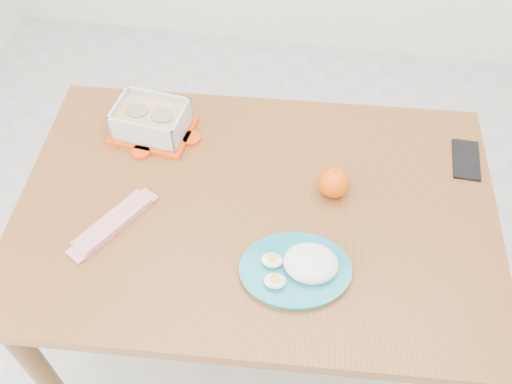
# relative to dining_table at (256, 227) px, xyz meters

# --- Properties ---
(ground) EXTENTS (3.50, 3.50, 0.00)m
(ground) POSITION_rel_dining_table_xyz_m (0.12, -0.04, -0.66)
(ground) COLOR #B7B7B2
(ground) RESTS_ON ground
(dining_table) EXTENTS (1.31, 0.91, 0.75)m
(dining_table) POSITION_rel_dining_table_xyz_m (0.00, 0.00, 0.00)
(dining_table) COLOR brown
(dining_table) RESTS_ON ground
(food_container) EXTENTS (0.24, 0.20, 0.10)m
(food_container) POSITION_rel_dining_table_xyz_m (-0.34, 0.22, 0.14)
(food_container) COLOR #EA3B07
(food_container) RESTS_ON dining_table
(orange_fruit) EXTENTS (0.08, 0.08, 0.08)m
(orange_fruit) POSITION_rel_dining_table_xyz_m (0.19, 0.08, 0.13)
(orange_fruit) COLOR #E65304
(orange_fruit) RESTS_ON dining_table
(rice_plate) EXTENTS (0.31, 0.31, 0.07)m
(rice_plate) POSITION_rel_dining_table_xyz_m (0.14, -0.18, 0.12)
(rice_plate) COLOR #187687
(rice_plate) RESTS_ON dining_table
(candy_bar) EXTENTS (0.16, 0.22, 0.02)m
(candy_bar) POSITION_rel_dining_table_xyz_m (-0.35, -0.12, 0.10)
(candy_bar) COLOR #B20926
(candy_bar) RESTS_ON dining_table
(smartphone) EXTENTS (0.08, 0.15, 0.01)m
(smartphone) POSITION_rel_dining_table_xyz_m (0.55, 0.25, 0.10)
(smartphone) COLOR black
(smartphone) RESTS_ON dining_table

